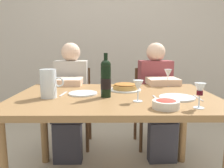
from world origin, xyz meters
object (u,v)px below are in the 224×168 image
object	(u,v)px
water_pitcher	(49,85)
salad_bowl	(166,104)
wine_bottle	(106,78)
wine_glass_right_diner	(200,91)
chair_left	(74,101)
diner_right	(157,95)
baked_tart	(125,87)
wine_glass_left_diner	(168,74)
dinner_plate_left_setting	(83,93)
chair_right	(152,101)
wine_glass_centre	(138,86)
diner_left	(70,96)
dinner_plate_right_setting	(177,97)
dining_table	(115,107)

from	to	relation	value
water_pitcher	salad_bowl	world-z (taller)	water_pitcher
wine_bottle	salad_bowl	xyz separation A→B (m)	(0.36, -0.31, -0.11)
wine_glass_right_diner	chair_left	distance (m)	1.59
diner_right	wine_bottle	bearing A→B (deg)	49.10
wine_glass_right_diner	baked_tart	bearing A→B (deg)	126.26
wine_bottle	baked_tart	bearing A→B (deg)	57.87
wine_glass_left_diner	diner_right	distance (m)	0.36
dinner_plate_left_setting	diner_right	size ratio (longest dim) A/B	0.19
diner_right	wine_glass_left_diner	bearing A→B (deg)	94.12
water_pitcher	wine_glass_right_diner	size ratio (longest dim) A/B	1.35
salad_bowl	chair_right	size ratio (longest dim) A/B	0.18
baked_tart	chair_right	bearing A→B (deg)	62.83
wine_glass_left_diner	dinner_plate_left_setting	bearing A→B (deg)	-154.67
wine_bottle	baked_tart	world-z (taller)	wine_bottle
wine_glass_centre	chair_right	bearing A→B (deg)	74.64
wine_glass_centre	diner_left	xyz separation A→B (m)	(-0.60, 0.83, -0.25)
water_pitcher	baked_tart	distance (m)	0.62
wine_glass_right_diner	dinner_plate_right_setting	size ratio (longest dim) A/B	0.61
wine_glass_centre	dinner_plate_right_setting	size ratio (longest dim) A/B	0.58
baked_tart	dinner_plate_left_setting	bearing A→B (deg)	-155.83
wine_glass_right_diner	chair_left	world-z (taller)	wine_glass_right_diner
diner_left	chair_right	bearing A→B (deg)	-165.36
chair_right	wine_glass_centre	bearing A→B (deg)	70.50
dinner_plate_right_setting	diner_left	size ratio (longest dim) A/B	0.21
wine_glass_left_diner	wine_glass_right_diner	size ratio (longest dim) A/B	1.03
wine_glass_centre	wine_glass_left_diner	bearing A→B (deg)	59.32
diner_right	wine_glass_centre	bearing A→B (deg)	65.59
chair_left	dinner_plate_left_setting	bearing A→B (deg)	103.60
dinner_plate_left_setting	chair_left	size ratio (longest dim) A/B	0.25
diner_right	dinner_plate_right_setting	bearing A→B (deg)	84.24
water_pitcher	wine_glass_centre	size ratio (longest dim) A/B	1.42
chair_right	baked_tart	bearing A→B (deg)	58.69
wine_bottle	diner_right	xyz separation A→B (m)	(0.52, 0.70, -0.28)
dinner_plate_right_setting	salad_bowl	bearing A→B (deg)	-118.87
wine_glass_left_diner	diner_right	bearing A→B (deg)	98.26
dinner_plate_right_setting	dinner_plate_left_setting	bearing A→B (deg)	167.90
wine_glass_left_diner	wine_glass_centre	xyz separation A→B (m)	(-0.34, -0.58, -0.01)
dinner_plate_right_setting	diner_left	world-z (taller)	diner_left
wine_glass_left_diner	wine_glass_centre	distance (m)	0.68
dining_table	baked_tart	distance (m)	0.24
wine_glass_centre	wine_bottle	bearing A→B (deg)	148.21
dining_table	dinner_plate_left_setting	size ratio (longest dim) A/B	6.84
baked_tart	wine_glass_right_diner	distance (m)	0.68
wine_glass_right_diner	diner_right	world-z (taller)	diner_right
water_pitcher	wine_glass_centre	distance (m)	0.63
diner_left	baked_tart	bearing A→B (deg)	139.96
water_pitcher	salad_bowl	size ratio (longest dim) A/B	1.28
chair_right	diner_right	distance (m)	0.26
salad_bowl	wine_glass_right_diner	size ratio (longest dim) A/B	1.06
wine_glass_left_diner	dinner_plate_right_setting	bearing A→B (deg)	-96.68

